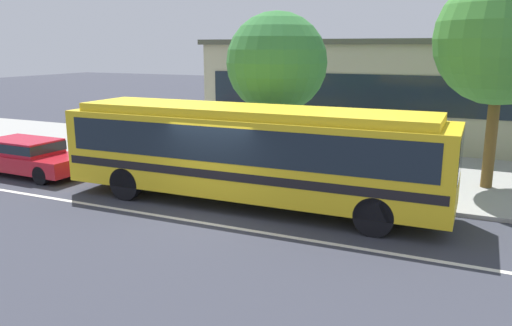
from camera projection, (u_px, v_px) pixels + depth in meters
ground_plane at (213, 213)px, 14.12m from camera, size 120.00×120.00×0.00m
sidewalk_slab at (295, 163)px, 19.87m from camera, size 60.00×8.00×0.12m
lane_stripe_center at (198, 222)px, 13.41m from camera, size 56.00×0.16×0.01m
transit_bus at (250, 149)px, 14.53m from camera, size 11.29×2.59×2.86m
sedan_behind_bus at (27, 155)px, 18.24m from camera, size 4.49×1.91×1.29m
pedestrian_waiting_near_sign at (270, 155)px, 16.26m from camera, size 0.46×0.46×1.74m
bus_stop_sign at (371, 146)px, 15.17m from camera, size 0.16×0.43×2.35m
street_tree_near_stop at (277, 63)px, 17.48m from camera, size 3.47×3.47×5.59m
street_tree_mid_block at (501, 40)px, 15.31m from camera, size 3.99×3.99×6.62m
station_building at (384, 90)px, 25.16m from camera, size 16.62×7.90×4.85m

